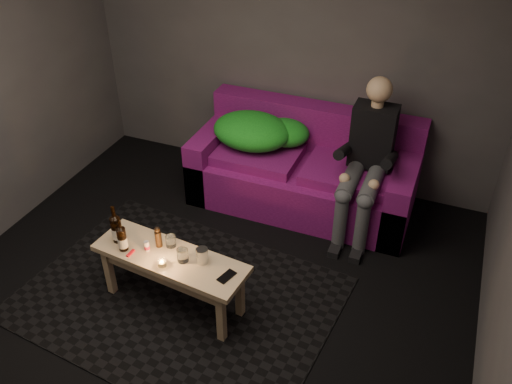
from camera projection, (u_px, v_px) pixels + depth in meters
floor at (185, 323)px, 3.98m from camera, size 4.50×4.50×0.00m
room at (200, 92)px, 3.39m from camera, size 4.50×4.50×4.50m
rug at (179, 298)px, 4.18m from camera, size 2.49×1.92×0.01m
sofa at (305, 172)px, 5.08m from camera, size 2.03×0.91×0.87m
green_blanket at (258, 131)px, 5.02m from camera, size 0.89×0.61×0.30m
person at (367, 157)px, 4.56m from camera, size 0.36×0.84×1.35m
coffee_table at (171, 265)px, 3.92m from camera, size 1.19×0.49×0.48m
beer_bottle_a at (116, 228)px, 3.95m from camera, size 0.08×0.08×0.31m
beer_bottle_b at (122, 238)px, 3.88m from camera, size 0.07×0.07×0.28m
salt_shaker at (147, 246)px, 3.90m from camera, size 0.05×0.05×0.08m
pepper_mill at (158, 239)px, 3.93m from camera, size 0.06×0.06×0.13m
tumbler_back at (171, 241)px, 3.94m from camera, size 0.08×0.08×0.09m
tealight at (162, 263)px, 3.78m from camera, size 0.06×0.06×0.05m
tumbler_front at (183, 255)px, 3.81m from camera, size 0.08×0.08×0.10m
steel_cup at (202, 256)px, 3.79m from camera, size 0.09×0.09×0.12m
smartphone at (227, 276)px, 3.70m from camera, size 0.11×0.16×0.01m
red_lighter at (131, 253)px, 3.89m from camera, size 0.03×0.08×0.01m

